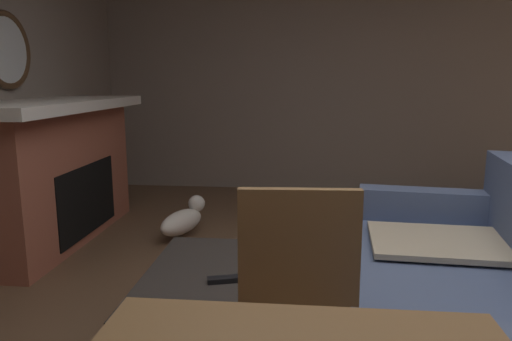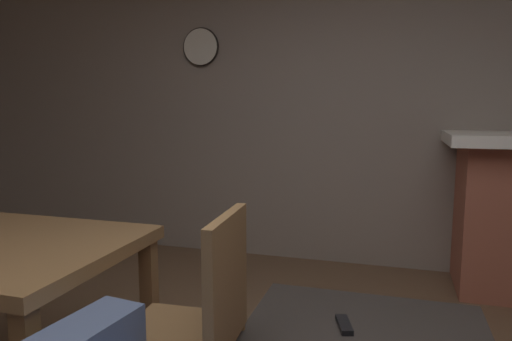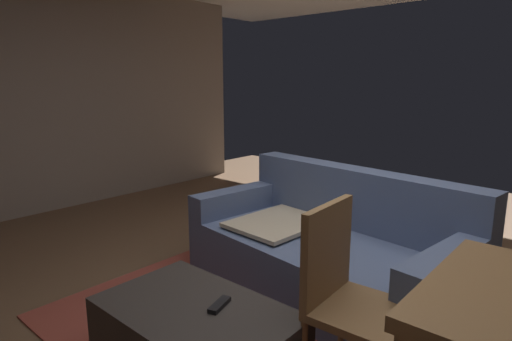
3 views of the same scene
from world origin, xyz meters
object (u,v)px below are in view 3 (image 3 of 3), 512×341
(tv_remote, at_px, (219,305))
(dining_chair_west, at_px, (346,289))
(couch, at_px, (327,251))
(ottoman_coffee_table, at_px, (197,341))

(tv_remote, distance_m, dining_chair_west, 0.64)
(couch, bearing_deg, dining_chair_west, -53.76)
(ottoman_coffee_table, bearing_deg, tv_remote, 42.32)
(ottoman_coffee_table, height_order, tv_remote, tv_remote)
(ottoman_coffee_table, bearing_deg, dining_chair_west, 35.27)
(dining_chair_west, bearing_deg, ottoman_coffee_table, -144.73)
(tv_remote, xyz_separation_m, dining_chair_west, (0.52, 0.35, 0.13))
(couch, xyz_separation_m, dining_chair_west, (0.59, -0.80, 0.22))
(couch, distance_m, tv_remote, 1.16)
(couch, height_order, tv_remote, couch)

